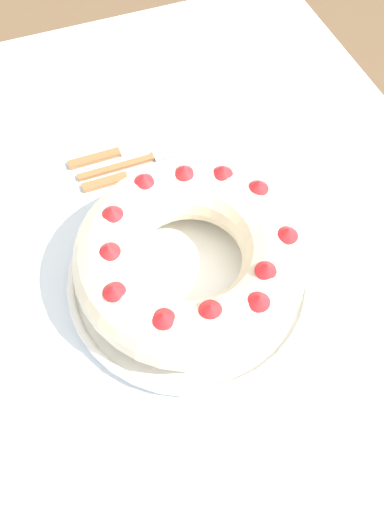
{
  "coord_description": "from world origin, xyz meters",
  "views": [
    {
      "loc": [
        0.3,
        -0.12,
        1.39
      ],
      "look_at": [
        -0.03,
        0.0,
        0.81
      ],
      "focal_mm": 35.0,
      "sensor_mm": 36.0,
      "label": 1
    }
  ],
  "objects_px": {
    "fork": "(139,161)",
    "serving_knife": "(118,152)",
    "cake_knife": "(125,177)",
    "bundt_cake": "(192,256)",
    "serving_dish": "(192,275)"
  },
  "relations": [
    {
      "from": "serving_dish",
      "to": "bundt_cake",
      "type": "bearing_deg",
      "value": 76.9
    },
    {
      "from": "fork",
      "to": "serving_knife",
      "type": "distance_m",
      "value": 0.04
    },
    {
      "from": "fork",
      "to": "cake_knife",
      "type": "relative_size",
      "value": 1.09
    },
    {
      "from": "serving_knife",
      "to": "cake_knife",
      "type": "distance_m",
      "value": 0.06
    },
    {
      "from": "serving_dish",
      "to": "bundt_cake",
      "type": "distance_m",
      "value": 0.05
    },
    {
      "from": "cake_knife",
      "to": "fork",
      "type": "bearing_deg",
      "value": 126.13
    },
    {
      "from": "fork",
      "to": "serving_dish",
      "type": "bearing_deg",
      "value": 4.16
    },
    {
      "from": "bundt_cake",
      "to": "cake_knife",
      "type": "xyz_separation_m",
      "value": [
        -0.22,
        -0.04,
        -0.06
      ]
    },
    {
      "from": "cake_knife",
      "to": "serving_knife",
      "type": "bearing_deg",
      "value": 174.86
    },
    {
      "from": "serving_dish",
      "to": "serving_knife",
      "type": "xyz_separation_m",
      "value": [
        -0.27,
        -0.03,
        -0.01
      ]
    },
    {
      "from": "bundt_cake",
      "to": "fork",
      "type": "distance_m",
      "value": 0.25
    },
    {
      "from": "serving_dish",
      "to": "fork",
      "type": "relative_size",
      "value": 1.91
    },
    {
      "from": "cake_knife",
      "to": "bundt_cake",
      "type": "bearing_deg",
      "value": 7.9
    },
    {
      "from": "fork",
      "to": "cake_knife",
      "type": "height_order",
      "value": "cake_knife"
    },
    {
      "from": "fork",
      "to": "cake_knife",
      "type": "bearing_deg",
      "value": -49.19
    }
  ]
}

